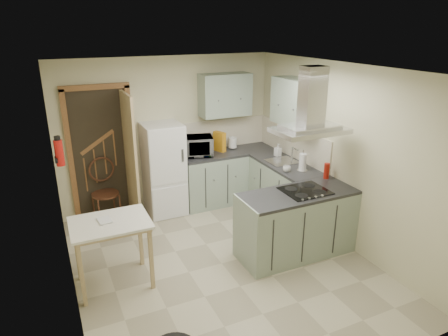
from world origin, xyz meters
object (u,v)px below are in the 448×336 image
drop_leaf_table (113,253)px  bentwood_chair (105,194)px  fridge (164,169)px  extractor_hood (310,130)px  peninsula (297,223)px  microwave (195,146)px

drop_leaf_table → bentwood_chair: bentwood_chair is taller
drop_leaf_table → bentwood_chair: size_ratio=0.96×
fridge → drop_leaf_table: (-1.14, -1.64, -0.33)m
extractor_hood → drop_leaf_table: (-2.46, 0.34, -1.30)m
fridge → drop_leaf_table: fridge is taller
fridge → bentwood_chair: (-0.94, 0.06, -0.29)m
fridge → drop_leaf_table: 2.02m
peninsula → drop_leaf_table: bearing=171.8°
extractor_hood → drop_leaf_table: size_ratio=1.01×
peninsula → drop_leaf_table: peninsula is taller
bentwood_chair → microwave: microwave is taller
peninsula → bentwood_chair: 2.98m
fridge → peninsula: fridge is taller
extractor_hood → microwave: bearing=110.9°
microwave → extractor_hood: bearing=-53.6°
fridge → extractor_hood: size_ratio=1.67×
microwave → peninsula: bearing=-56.1°
extractor_hood → bentwood_chair: extractor_hood is taller
peninsula → bentwood_chair: size_ratio=1.67×
extractor_hood → fridge: bearing=123.8°
extractor_hood → bentwood_chair: 3.30m
peninsula → drop_leaf_table: 2.38m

